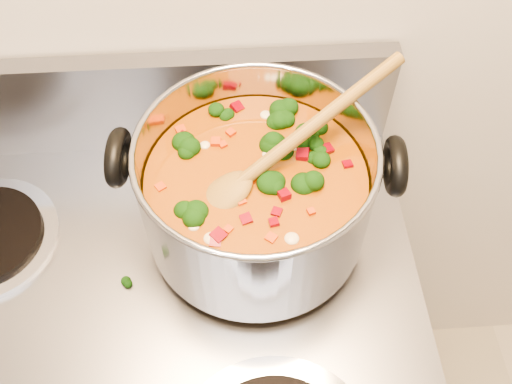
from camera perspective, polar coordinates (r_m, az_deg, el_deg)
stockpot at (r=0.71m, az=0.01°, el=0.01°), size 0.35×0.29×0.17m
wooden_spoon at (r=0.68m, az=1.52°, el=3.38°), size 0.28×0.18×0.11m
cooktop_crumbs at (r=0.76m, az=-1.67°, el=-7.33°), size 0.40×0.31×0.01m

